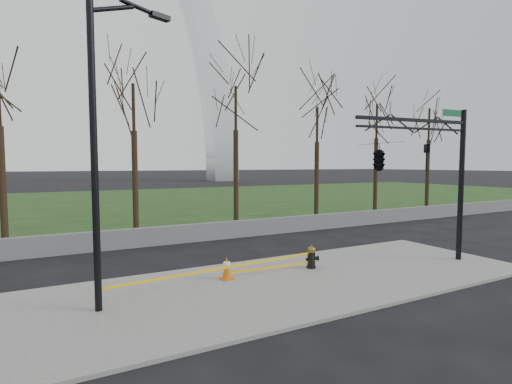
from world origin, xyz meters
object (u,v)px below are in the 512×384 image
street_light (102,132)px  traffic_signal_mast (396,157)px  fire_hydrant (312,257)px  traffic_cone (227,268)px

street_light → traffic_signal_mast: size_ratio=1.37×
fire_hydrant → traffic_signal_mast: size_ratio=0.14×
street_light → traffic_cone: bearing=-6.6°
traffic_cone → street_light: 5.75m
fire_hydrant → traffic_signal_mast: (2.74, -1.33, 3.66)m
fire_hydrant → traffic_cone: (-3.29, 0.21, -0.02)m
traffic_cone → street_light: street_light is taller
traffic_cone → street_light: size_ratio=0.09×
street_light → traffic_signal_mast: (9.85, -0.68, -0.55)m
fire_hydrant → traffic_signal_mast: traffic_signal_mast is taller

